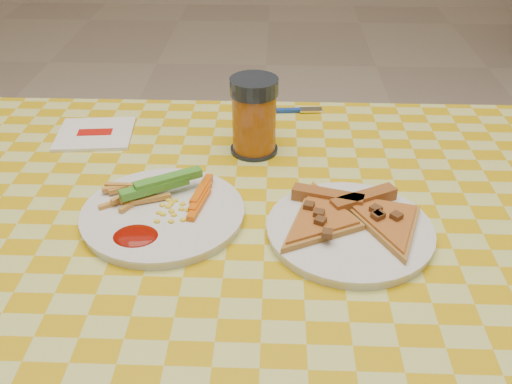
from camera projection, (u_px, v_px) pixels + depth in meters
table at (230, 268)px, 0.85m from camera, size 1.28×0.88×0.76m
plate_left at (163, 215)px, 0.83m from camera, size 0.30×0.30×0.01m
plate_right at (350, 232)px, 0.80m from camera, size 0.30×0.30×0.01m
fries_veggies at (158, 199)px, 0.83m from camera, size 0.19×0.17×0.04m
pizza_slices at (351, 217)px, 0.80m from camera, size 0.28×0.24×0.02m
drink_glass at (254, 117)px, 0.97m from camera, size 0.08×0.08×0.13m
napkin at (95, 134)px, 1.05m from camera, size 0.15×0.14×0.01m
fork at (288, 110)px, 1.13m from camera, size 0.14×0.03×0.01m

